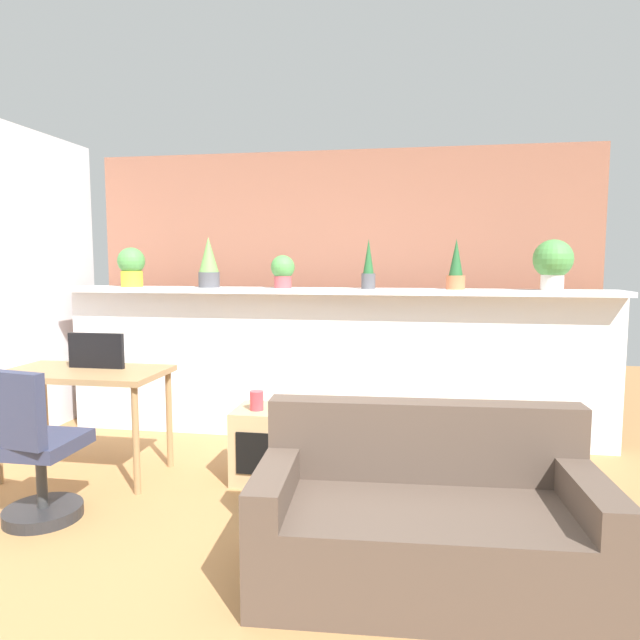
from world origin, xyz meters
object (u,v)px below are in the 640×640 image
object	(u,v)px
potted_plant_1	(209,263)
potted_plant_4	(456,268)
potted_plant_3	(368,267)
potted_plant_2	(283,270)
potted_plant_0	(131,266)
tv_monitor	(96,351)
desk	(85,382)
vase_on_shelf	(257,401)
potted_plant_5	(553,262)
couch	(426,523)
office_chair	(32,457)
side_cube_shelf	(265,444)

from	to	relation	value
potted_plant_1	potted_plant_4	size ratio (longest dim) A/B	1.07
potted_plant_1	potted_plant_3	distance (m)	1.36
potted_plant_2	potted_plant_3	bearing A→B (deg)	0.46
potted_plant_0	tv_monitor	xyz separation A→B (m)	(0.25, -1.01, -0.58)
tv_monitor	potted_plant_0	bearing A→B (deg)	103.71
potted_plant_3	tv_monitor	distance (m)	2.16
desk	potted_plant_4	bearing A→B (deg)	23.11
potted_plant_0	potted_plant_3	distance (m)	2.07
potted_plant_0	potted_plant_2	size ratio (longest dim) A/B	1.25
potted_plant_2	vase_on_shelf	world-z (taller)	potted_plant_2
potted_plant_5	vase_on_shelf	bearing A→B (deg)	-154.97
couch	potted_plant_0	bearing A→B (deg)	140.91
potted_plant_4	desk	distance (m)	2.90
couch	potted_plant_2	bearing A→B (deg)	119.74
desk	potted_plant_3	bearing A→B (deg)	29.92
desk	office_chair	size ratio (longest dim) A/B	1.21
potted_plant_4	desk	world-z (taller)	potted_plant_4
vase_on_shelf	potted_plant_5	bearing A→B (deg)	25.03
potted_plant_0	office_chair	distance (m)	2.13
potted_plant_0	couch	world-z (taller)	potted_plant_0
vase_on_shelf	potted_plant_0	bearing A→B (deg)	144.42
office_chair	potted_plant_3	bearing A→B (deg)	45.87
potted_plant_1	office_chair	distance (m)	2.15
potted_plant_1	side_cube_shelf	world-z (taller)	potted_plant_1
desk	side_cube_shelf	xyz separation A→B (m)	(1.25, 0.12, -0.42)
potted_plant_1	desk	world-z (taller)	potted_plant_1
potted_plant_3	potted_plant_4	distance (m)	0.69
potted_plant_2	couch	world-z (taller)	potted_plant_2
potted_plant_0	couch	size ratio (longest dim) A/B	0.21
potted_plant_2	side_cube_shelf	world-z (taller)	potted_plant_2
potted_plant_2	office_chair	bearing A→B (deg)	-120.04
potted_plant_3	potted_plant_4	xyz separation A→B (m)	(0.69, 0.02, -0.00)
potted_plant_1	couch	bearing A→B (deg)	-48.46
potted_plant_0	potted_plant_1	distance (m)	0.71
potted_plant_3	desk	bearing A→B (deg)	-150.08
potted_plant_3	couch	size ratio (longest dim) A/B	0.25
vase_on_shelf	office_chair	bearing A→B (deg)	-143.47
potted_plant_5	office_chair	xyz separation A→B (m)	(-3.17, -1.78, -1.11)
office_chair	potted_plant_0	bearing A→B (deg)	99.89
potted_plant_4	office_chair	distance (m)	3.23
potted_plant_1	side_cube_shelf	xyz separation A→B (m)	(0.74, -0.96, -1.23)
vase_on_shelf	desk	bearing A→B (deg)	-176.30
potted_plant_1	potted_plant_3	size ratio (longest dim) A/B	1.06
potted_plant_4	side_cube_shelf	bearing A→B (deg)	-143.40
potted_plant_3	potted_plant_5	bearing A→B (deg)	-1.26
vase_on_shelf	side_cube_shelf	bearing A→B (deg)	44.83
potted_plant_0	tv_monitor	world-z (taller)	potted_plant_0
potted_plant_0	vase_on_shelf	bearing A→B (deg)	-35.58
desk	potted_plant_2	bearing A→B (deg)	42.72
vase_on_shelf	couch	xyz separation A→B (m)	(1.11, -1.04, -0.28)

